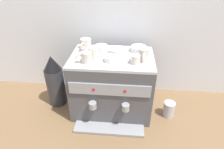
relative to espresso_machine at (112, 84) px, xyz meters
The scene contains 14 objects.
ground_plane 0.24m from the espresso_machine, 90.00° to the left, with size 4.00×4.00×0.00m, color brown.
tiled_backsplash_wall 0.47m from the espresso_machine, 90.00° to the left, with size 2.80×0.03×1.18m, color silver.
espresso_machine is the anchor object (origin of this frame).
ceramic_cup_0 0.34m from the espresso_machine, 28.63° to the right, with size 0.06×0.09×0.06m.
ceramic_cup_1 0.32m from the espresso_machine, 167.82° to the right, with size 0.07×0.11×0.08m.
ceramic_cup_2 0.37m from the espresso_machine, ahead, with size 0.08×0.12×0.08m.
ceramic_cup_3 0.38m from the espresso_machine, 149.83° to the left, with size 0.08×0.13×0.08m.
ceramic_cup_4 0.35m from the espresso_machine, 147.32° to the right, with size 0.11×0.07×0.08m.
ceramic_bowl_0 0.28m from the espresso_machine, 56.00° to the left, with size 0.13×0.13×0.04m.
ceramic_bowl_1 0.27m from the espresso_machine, 94.03° to the right, with size 0.10×0.10×0.04m.
ceramic_bowl_2 0.30m from the espresso_machine, 132.35° to the left, with size 0.10×0.10×0.04m.
ceramic_bowl_3 0.35m from the espresso_machine, 30.41° to the left, with size 0.12×0.12×0.04m.
coffee_grinder 0.49m from the espresso_machine, behind, with size 0.15×0.15×0.46m.
milk_pitcher 0.50m from the espresso_machine, ahead, with size 0.09×0.09×0.13m, color #B7B7BC.
Camera 1 is at (0.11, -1.26, 1.11)m, focal length 30.44 mm.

